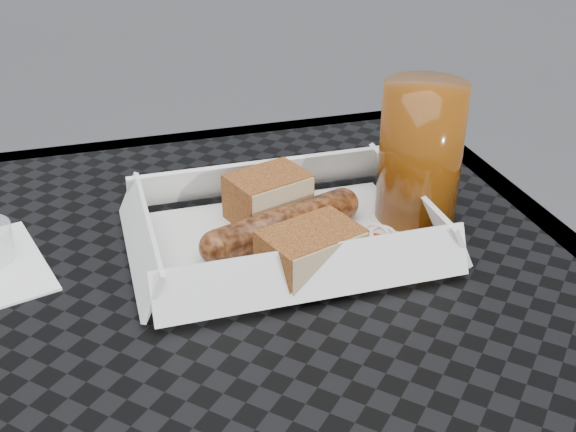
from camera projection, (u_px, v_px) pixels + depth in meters
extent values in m
cube|color=black|center=(108.00, 400.00, 0.45)|extent=(0.80, 0.80, 0.01)
cube|color=black|center=(82.00, 161.00, 0.78)|extent=(0.80, 0.03, 0.03)
cylinder|color=black|center=(375.00, 378.00, 1.01)|extent=(0.03, 0.03, 0.73)
cube|color=white|center=(285.00, 240.00, 0.60)|extent=(0.22, 0.15, 0.00)
cylinder|color=brown|center=(283.00, 225.00, 0.59)|extent=(0.13, 0.07, 0.03)
sphere|color=brown|center=(342.00, 204.00, 0.62)|extent=(0.03, 0.03, 0.03)
sphere|color=brown|center=(217.00, 247.00, 0.56)|extent=(0.03, 0.03, 0.03)
cube|color=brown|center=(268.00, 196.00, 0.62)|extent=(0.08, 0.06, 0.04)
cube|color=brown|center=(311.00, 252.00, 0.55)|extent=(0.08, 0.07, 0.04)
cylinder|color=#FF3C0B|center=(369.00, 249.00, 0.58)|extent=(0.02, 0.02, 0.00)
torus|color=white|center=(381.00, 250.00, 0.58)|extent=(0.02, 0.02, 0.00)
cube|color=#B2D17F|center=(381.00, 245.00, 0.59)|extent=(0.02, 0.02, 0.00)
cylinder|color=#632F08|center=(420.00, 155.00, 0.61)|extent=(0.07, 0.07, 0.12)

